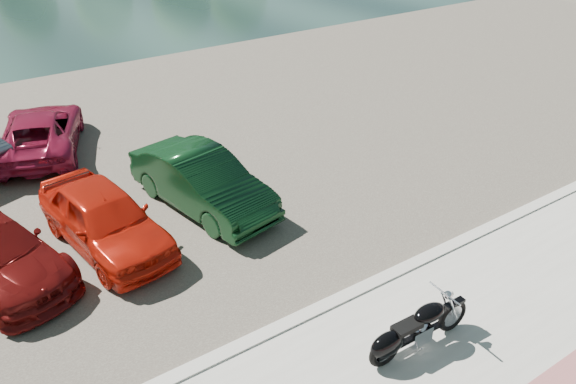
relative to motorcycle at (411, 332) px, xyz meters
name	(u,v)px	position (x,y,z in m)	size (l,w,h in m)	color
ground	(417,360)	(0.05, -0.20, -0.56)	(200.00, 200.00, 0.00)	#595447
kerb	(348,296)	(0.05, 1.80, -0.49)	(60.00, 0.30, 0.14)	#B2B0A8
parking_lot	(171,143)	(0.05, 10.80, -0.54)	(60.00, 18.00, 0.04)	#48413A
motorcycle	(411,332)	(0.00, 0.00, 0.00)	(2.33, 0.75, 1.05)	black
car_4	(104,218)	(-3.44, 6.39, 0.21)	(1.73, 4.29, 1.46)	red
car_5	(202,181)	(-0.80, 6.70, 0.22)	(1.57, 4.51, 1.49)	black
car_10	(41,132)	(-3.48, 12.38, 0.14)	(2.19, 4.75, 1.32)	maroon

